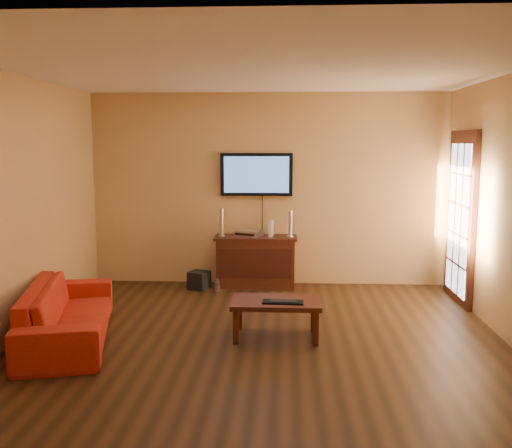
# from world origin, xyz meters

# --- Properties ---
(ground_plane) EXTENTS (5.00, 5.00, 0.00)m
(ground_plane) POSITION_xyz_m (0.00, 0.00, 0.00)
(ground_plane) COLOR black
(ground_plane) RESTS_ON ground
(room_walls) EXTENTS (5.00, 5.00, 5.00)m
(room_walls) POSITION_xyz_m (0.00, 0.62, 1.69)
(room_walls) COLOR tan
(room_walls) RESTS_ON ground
(french_door) EXTENTS (0.07, 1.02, 2.22)m
(french_door) POSITION_xyz_m (2.46, 1.70, 1.05)
(french_door) COLOR #36150C
(french_door) RESTS_ON ground
(media_console) EXTENTS (1.14, 0.44, 0.72)m
(media_console) POSITION_xyz_m (-0.16, 2.27, 0.36)
(media_console) COLOR #36150C
(media_console) RESTS_ON ground
(television) EXTENTS (1.01, 0.08, 0.60)m
(television) POSITION_xyz_m (-0.16, 2.45, 1.57)
(television) COLOR black
(television) RESTS_ON ground
(coffee_table) EXTENTS (0.92, 0.55, 0.40)m
(coffee_table) POSITION_xyz_m (0.16, 0.16, 0.34)
(coffee_table) COLOR #36150C
(coffee_table) RESTS_ON ground
(sofa) EXTENTS (1.03, 2.05, 0.77)m
(sofa) POSITION_xyz_m (-1.96, -0.01, 0.39)
(sofa) COLOR red
(sofa) RESTS_ON ground
(speaker_left) EXTENTS (0.11, 0.11, 0.38)m
(speaker_left) POSITION_xyz_m (-0.64, 2.26, 0.89)
(speaker_left) COLOR silver
(speaker_left) RESTS_ON media_console
(speaker_right) EXTENTS (0.10, 0.10, 0.36)m
(speaker_right) POSITION_xyz_m (0.32, 2.27, 0.88)
(speaker_right) COLOR silver
(speaker_right) RESTS_ON media_console
(av_receiver) EXTENTS (0.41, 0.37, 0.08)m
(av_receiver) POSITION_xyz_m (-0.26, 2.29, 0.75)
(av_receiver) COLOR silver
(av_receiver) RESTS_ON media_console
(game_console) EXTENTS (0.07, 0.16, 0.22)m
(game_console) POSITION_xyz_m (0.05, 2.27, 0.82)
(game_console) COLOR white
(game_console) RESTS_ON media_console
(subwoofer) EXTENTS (0.32, 0.32, 0.25)m
(subwoofer) POSITION_xyz_m (-0.94, 2.10, 0.12)
(subwoofer) COLOR black
(subwoofer) RESTS_ON ground
(bottle) EXTENTS (0.07, 0.07, 0.20)m
(bottle) POSITION_xyz_m (-0.66, 1.89, 0.09)
(bottle) COLOR white
(bottle) RESTS_ON ground
(keyboard) EXTENTS (0.42, 0.17, 0.02)m
(keyboard) POSITION_xyz_m (0.23, 0.06, 0.41)
(keyboard) COLOR black
(keyboard) RESTS_ON coffee_table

